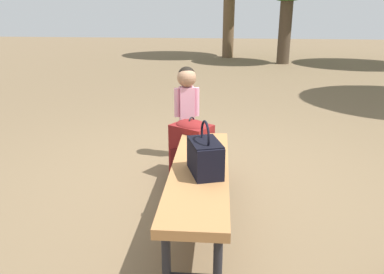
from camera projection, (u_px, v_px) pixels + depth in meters
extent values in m
plane|color=brown|center=(203.00, 178.00, 3.52)|extent=(40.00, 40.00, 0.00)
cube|color=#9E6B3D|center=(200.00, 172.00, 2.61)|extent=(1.62, 0.47, 0.06)
cylinder|color=black|center=(188.00, 163.00, 3.36)|extent=(0.05, 0.05, 0.39)
cylinder|color=black|center=(220.00, 164.00, 3.34)|extent=(0.05, 0.05, 0.39)
cylinder|color=black|center=(166.00, 261.00, 2.03)|extent=(0.05, 0.05, 0.39)
cylinder|color=black|center=(218.00, 264.00, 2.01)|extent=(0.05, 0.05, 0.39)
cylinder|color=black|center=(204.00, 173.00, 3.38)|extent=(0.05, 0.28, 0.04)
cube|color=black|center=(205.00, 158.00, 2.49)|extent=(0.36, 0.28, 0.22)
cube|color=black|center=(205.00, 143.00, 2.45)|extent=(0.33, 0.27, 0.02)
torus|color=black|center=(205.00, 135.00, 2.44)|extent=(0.19, 0.08, 0.20)
cylinder|color=#CCCC8C|center=(191.00, 138.00, 3.98)|extent=(0.08, 0.08, 0.41)
cylinder|color=#CCCC8C|center=(182.00, 139.00, 3.97)|extent=(0.08, 0.08, 0.41)
ellipsoid|color=white|center=(192.00, 155.00, 4.02)|extent=(0.10, 0.07, 0.04)
ellipsoid|color=white|center=(183.00, 156.00, 4.01)|extent=(0.10, 0.07, 0.04)
cube|color=pink|center=(187.00, 104.00, 3.85)|extent=(0.16, 0.18, 0.35)
cylinder|color=pink|center=(197.00, 102.00, 3.86)|extent=(0.06, 0.06, 0.30)
cylinder|color=pink|center=(177.00, 103.00, 3.83)|extent=(0.06, 0.06, 0.30)
sphere|color=#A57A5B|center=(187.00, 77.00, 3.77)|extent=(0.19, 0.19, 0.19)
sphere|color=black|center=(187.00, 75.00, 3.77)|extent=(0.18, 0.18, 0.18)
cube|color=maroon|center=(192.00, 151.00, 3.48)|extent=(0.39, 0.43, 0.51)
ellipsoid|color=maroon|center=(192.00, 126.00, 3.40)|extent=(0.37, 0.40, 0.12)
cube|color=#4A1010|center=(182.00, 163.00, 3.39)|extent=(0.15, 0.23, 0.23)
cube|color=#4A1010|center=(207.00, 149.00, 3.54)|extent=(0.05, 0.06, 0.43)
cube|color=#4A1010|center=(194.00, 145.00, 3.63)|extent=(0.05, 0.06, 0.43)
torus|color=black|center=(192.00, 121.00, 3.39)|extent=(0.08, 0.05, 0.08)
cylinder|color=#473828|center=(285.00, 26.00, 11.03)|extent=(0.37, 0.37, 2.22)
cylinder|color=brown|center=(229.00, 13.00, 12.51)|extent=(0.38, 0.38, 2.92)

